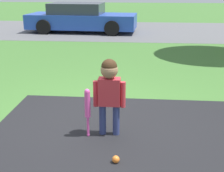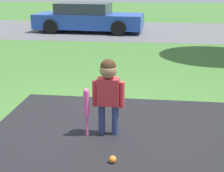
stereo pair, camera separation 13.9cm
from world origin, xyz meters
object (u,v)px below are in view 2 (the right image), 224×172
baseball_bat (86,106)px  parked_car (88,18)px  child (108,87)px  sports_ball (113,159)px

baseball_bat → parked_car: 9.61m
child → parked_car: parked_car is taller
child → baseball_bat: child is taller
child → baseball_bat: bearing=-161.6°
child → sports_ball: size_ratio=12.00×
sports_ball → parked_car: parked_car is taller
child → baseball_bat: (-0.28, -0.09, -0.25)m
parked_car → baseball_bat: bearing=-75.6°
baseball_bat → child: bearing=17.8°
sports_ball → parked_car: 10.33m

